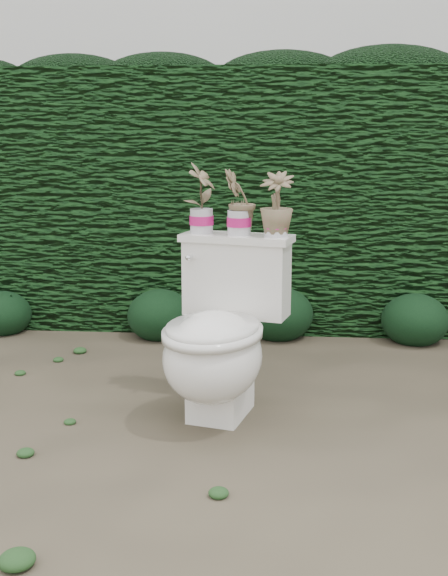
# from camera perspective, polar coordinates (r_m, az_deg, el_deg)

# --- Properties ---
(ground) EXTENTS (60.00, 60.00, 0.00)m
(ground) POSITION_cam_1_polar(r_m,az_deg,el_deg) (3.40, 3.92, -8.94)
(ground) COLOR brown
(ground) RESTS_ON ground
(hedge) EXTENTS (8.00, 1.00, 1.60)m
(hedge) POSITION_cam_1_polar(r_m,az_deg,el_deg) (4.79, 4.30, 7.13)
(hedge) COLOR #174216
(hedge) RESTS_ON ground
(house_wall) EXTENTS (8.00, 3.50, 4.00)m
(house_wall) POSITION_cam_1_polar(r_m,az_deg,el_deg) (9.22, 8.49, 17.00)
(house_wall) COLOR silver
(house_wall) RESTS_ON ground
(toilet) EXTENTS (0.61, 0.77, 0.78)m
(toilet) POSITION_cam_1_polar(r_m,az_deg,el_deg) (3.11, -0.38, -4.05)
(toilet) COLOR white
(toilet) RESTS_ON ground
(potted_plant_left) EXTENTS (0.16, 0.19, 0.30)m
(potted_plant_left) POSITION_cam_1_polar(r_m,az_deg,el_deg) (3.28, -1.80, 6.99)
(potted_plant_left) COLOR #277E31
(potted_plant_left) RESTS_ON toilet
(potted_plant_center) EXTENTS (0.20, 0.19, 0.28)m
(potted_plant_center) POSITION_cam_1_polar(r_m,az_deg,el_deg) (3.22, 1.21, 6.67)
(potted_plant_center) COLOR #277E31
(potted_plant_center) RESTS_ON toilet
(potted_plant_right) EXTENTS (0.18, 0.18, 0.27)m
(potted_plant_right) POSITION_cam_1_polar(r_m,az_deg,el_deg) (3.18, 4.16, 6.48)
(potted_plant_right) COLOR #277E31
(potted_plant_right) RESTS_ON toilet
(liriope_clump_1) EXTENTS (0.36, 0.36, 0.29)m
(liriope_clump_1) POSITION_cam_1_polar(r_m,az_deg,el_deg) (4.70, -17.10, -1.62)
(liriope_clump_1) COLOR black
(liriope_clump_1) RESTS_ON ground
(liriope_clump_2) EXTENTS (0.40, 0.40, 0.32)m
(liriope_clump_2) POSITION_cam_1_polar(r_m,az_deg,el_deg) (4.40, -5.08, -1.81)
(liriope_clump_2) COLOR black
(liriope_clump_2) RESTS_ON ground
(liriope_clump_3) EXTENTS (0.43, 0.43, 0.34)m
(liriope_clump_3) POSITION_cam_1_polar(r_m,az_deg,el_deg) (4.39, 4.32, -1.69)
(liriope_clump_3) COLOR black
(liriope_clump_3) RESTS_ON ground
(liriope_clump_4) EXTENTS (0.40, 0.40, 0.32)m
(liriope_clump_4) POSITION_cam_1_polar(r_m,az_deg,el_deg) (4.43, 14.87, -2.11)
(liriope_clump_4) COLOR black
(liriope_clump_4) RESTS_ON ground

